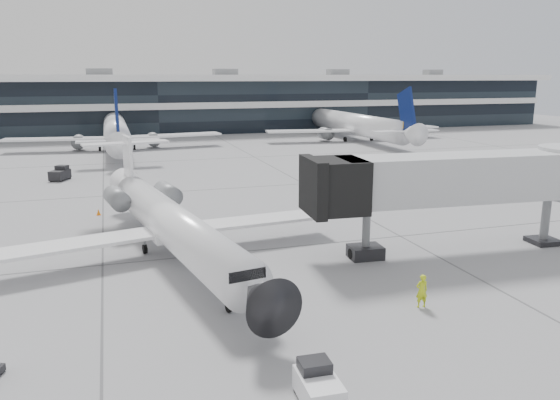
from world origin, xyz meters
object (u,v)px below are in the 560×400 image
object	(u,v)px
ramp_worker	(422,291)
baggage_tug	(318,386)
regional_jet	(170,221)
jet_bridge	(476,178)

from	to	relation	value
ramp_worker	baggage_tug	world-z (taller)	ramp_worker
ramp_worker	regional_jet	bearing A→B (deg)	-43.56
regional_jet	jet_bridge	distance (m)	19.46
regional_jet	jet_bridge	bearing A→B (deg)	-24.00
baggage_tug	jet_bridge	bearing A→B (deg)	42.15
baggage_tug	regional_jet	bearing A→B (deg)	102.43
jet_bridge	baggage_tug	distance (m)	20.73
regional_jet	baggage_tug	distance (m)	17.95
jet_bridge	ramp_worker	size ratio (longest dim) A/B	12.00
jet_bridge	baggage_tug	bearing A→B (deg)	-136.72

